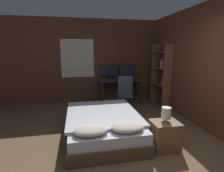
% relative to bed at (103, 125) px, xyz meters
% --- Properties ---
extents(wall_back, '(12.00, 0.08, 2.70)m').
position_rel_bed_xyz_m(wall_back, '(0.46, 2.57, 1.12)').
color(wall_back, brown).
rests_on(wall_back, ground_plane).
extents(wall_side_right, '(0.06, 12.00, 2.70)m').
position_rel_bed_xyz_m(wall_side_right, '(2.22, 0.26, 1.12)').
color(wall_side_right, brown).
rests_on(wall_side_right, ground_plane).
extents(bed, '(1.42, 1.94, 0.53)m').
position_rel_bed_xyz_m(bed, '(0.00, 0.00, 0.00)').
color(bed, brown).
rests_on(bed, ground_plane).
extents(nightstand, '(0.47, 0.40, 0.49)m').
position_rel_bed_xyz_m(nightstand, '(0.99, -0.69, 0.02)').
color(nightstand, brown).
rests_on(nightstand, ground_plane).
extents(bedside_lamp, '(0.16, 0.16, 0.26)m').
position_rel_bed_xyz_m(bedside_lamp, '(0.99, -0.69, 0.42)').
color(bedside_lamp, gray).
rests_on(bedside_lamp, nightstand).
extents(desk, '(1.38, 0.66, 0.78)m').
position_rel_bed_xyz_m(desk, '(0.88, 2.17, 0.45)').
color(desk, '#38383D').
rests_on(desk, ground_plane).
extents(monitor_left, '(0.56, 0.16, 0.42)m').
position_rel_bed_xyz_m(monitor_left, '(0.57, 2.40, 0.79)').
color(monitor_left, black).
rests_on(monitor_left, desk).
extents(monitor_right, '(0.56, 0.16, 0.42)m').
position_rel_bed_xyz_m(monitor_right, '(1.20, 2.40, 0.79)').
color(monitor_right, black).
rests_on(monitor_right, desk).
extents(keyboard, '(0.39, 0.13, 0.02)m').
position_rel_bed_xyz_m(keyboard, '(0.88, 1.94, 0.56)').
color(keyboard, black).
rests_on(keyboard, desk).
extents(computer_mouse, '(0.07, 0.05, 0.04)m').
position_rel_bed_xyz_m(computer_mouse, '(1.17, 1.94, 0.57)').
color(computer_mouse, black).
rests_on(computer_mouse, desk).
extents(office_chair, '(0.52, 0.52, 1.03)m').
position_rel_bed_xyz_m(office_chair, '(0.79, 1.34, 0.18)').
color(office_chair, black).
rests_on(office_chair, ground_plane).
extents(bookshelf, '(0.27, 0.84, 1.89)m').
position_rel_bed_xyz_m(bookshelf, '(2.04, 1.54, 0.82)').
color(bookshelf, brown).
rests_on(bookshelf, ground_plane).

